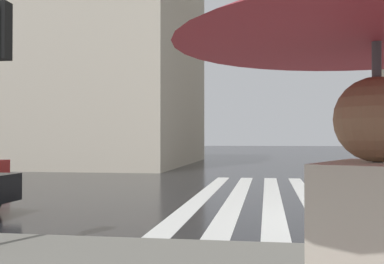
{
  "coord_description": "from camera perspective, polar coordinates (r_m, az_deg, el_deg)",
  "views": [
    {
      "loc": [
        -10.13,
        2.1,
        1.67
      ],
      "look_at": [
        3.7,
        4.28,
        1.88
      ],
      "focal_mm": 44.49,
      "sensor_mm": 36.0,
      "label": 1
    }
  ],
  "objects": [
    {
      "name": "pedestrian_with_floral_umbrella",
      "position": [
        1.3,
        21.2,
        3.91
      ],
      "size": [
        1.06,
        1.06,
        2.01
      ],
      "color": "beige",
      "rests_on": "sidewalk_pavement"
    },
    {
      "name": "ground_plane",
      "position": [
        10.48,
        20.74,
        -9.98
      ],
      "size": [
        220.0,
        220.0,
        0.0
      ],
      "primitive_type": "plane",
      "color": "black"
    },
    {
      "name": "zebra_crossing",
      "position": [
        14.24,
        11.6,
        -7.57
      ],
      "size": [
        13.0,
        5.5,
        0.01
      ],
      "color": "silver",
      "rests_on": "ground_plane"
    }
  ]
}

